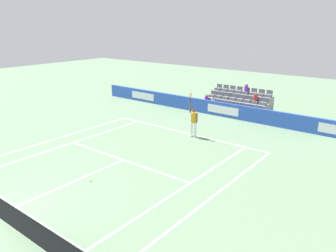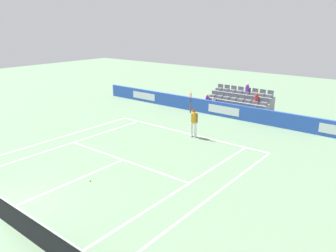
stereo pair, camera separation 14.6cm
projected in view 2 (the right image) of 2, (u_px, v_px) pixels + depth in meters
name	position (u px, v px, depth m)	size (l,w,h in m)	color
line_baseline	(186.00, 133.00, 20.85)	(10.97, 0.10, 0.01)	white
line_service	(123.00, 160.00, 16.75)	(8.23, 0.10, 0.01)	white
line_centre_service	(70.00, 183.00, 14.36)	(0.10, 6.40, 0.01)	white
line_singles_sideline_left	(67.00, 144.00, 18.86)	(0.10, 11.89, 0.01)	white
line_singles_sideline_right	(183.00, 187.00, 13.97)	(0.10, 11.89, 0.01)	white
line_doubles_sideline_left	(53.00, 139.00, 19.67)	(0.10, 11.89, 0.01)	white
line_doubles_sideline_right	(211.00, 197.00, 13.15)	(0.10, 11.89, 0.01)	white
line_centre_mark	(185.00, 133.00, 20.78)	(0.10, 0.20, 0.01)	white
sponsor_barrier	(224.00, 110.00, 24.31)	(23.81, 0.22, 1.05)	blue
tennis_player	(194.00, 121.00, 19.87)	(0.54, 0.42, 2.85)	white
stadium_stand	(238.00, 104.00, 26.03)	(4.96, 2.85, 2.14)	gray
loose_tennis_ball	(90.00, 181.00, 14.48)	(0.07, 0.07, 0.07)	#D1E533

